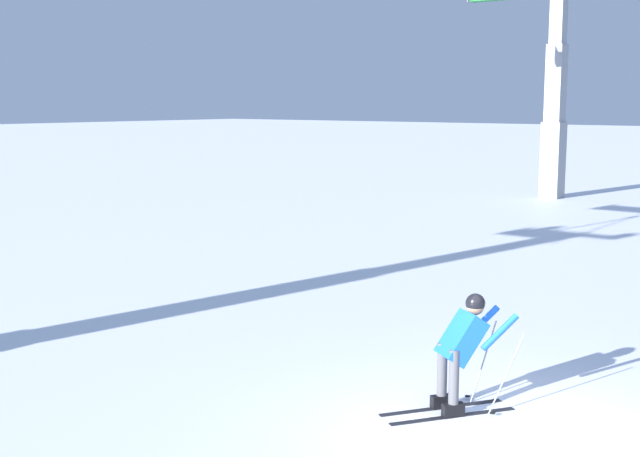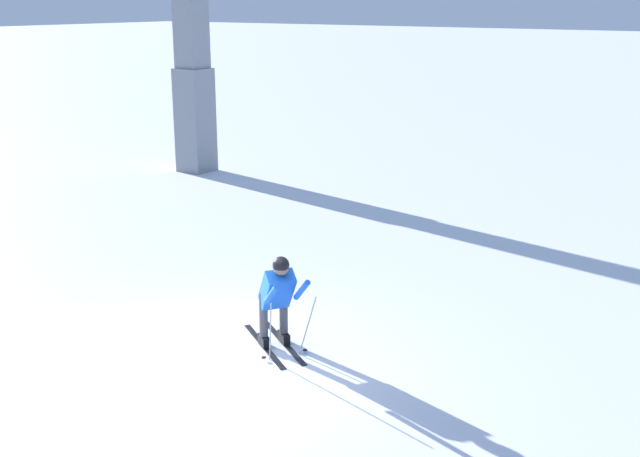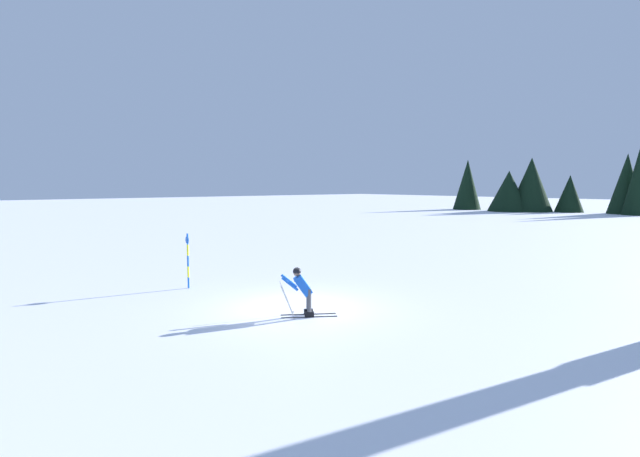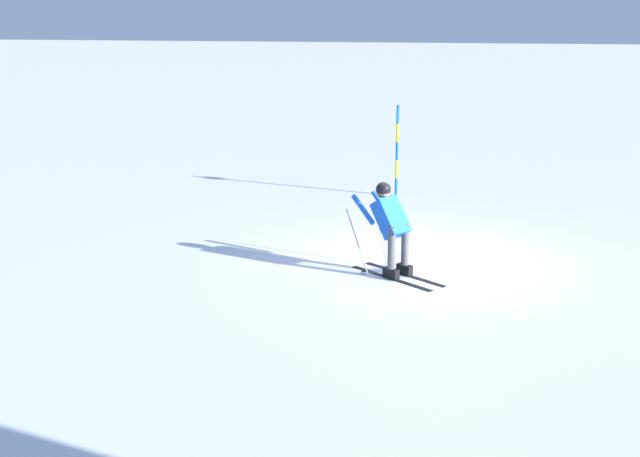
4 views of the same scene
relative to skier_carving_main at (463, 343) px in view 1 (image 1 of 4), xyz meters
name	(u,v)px [view 1 (image 1 of 4)]	position (x,y,z in m)	size (l,w,h in m)	color
ground_plane	(509,441)	(-0.51, -0.91, -0.89)	(260.00, 260.00, 0.00)	white
skier_carving_main	(463,343)	(0.00, 0.00, 0.00)	(1.76, 1.41, 1.67)	black
lift_tower_far	(555,98)	(23.65, 8.84, 3.17)	(0.80, 2.56, 9.81)	gray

